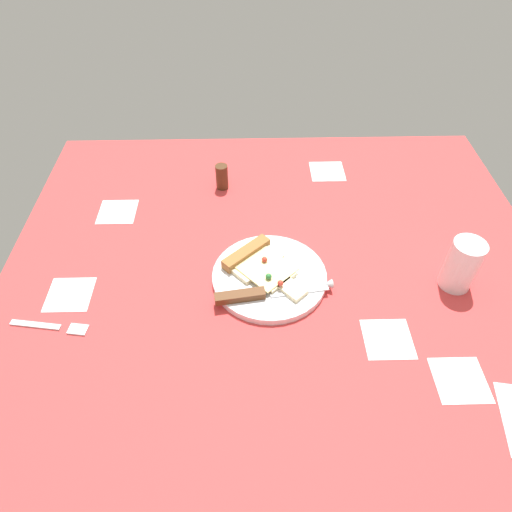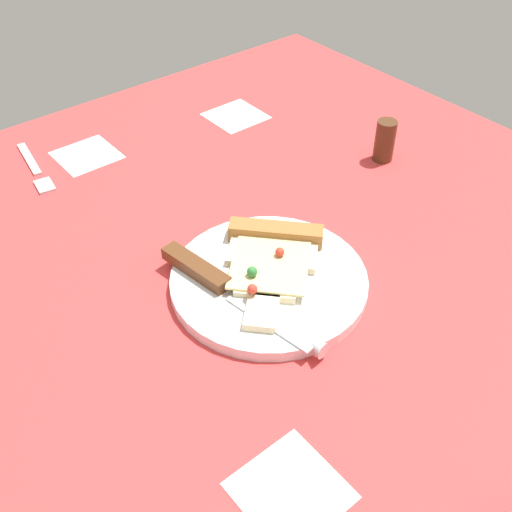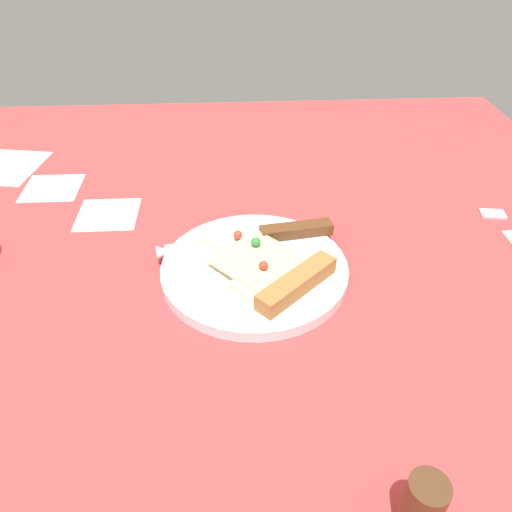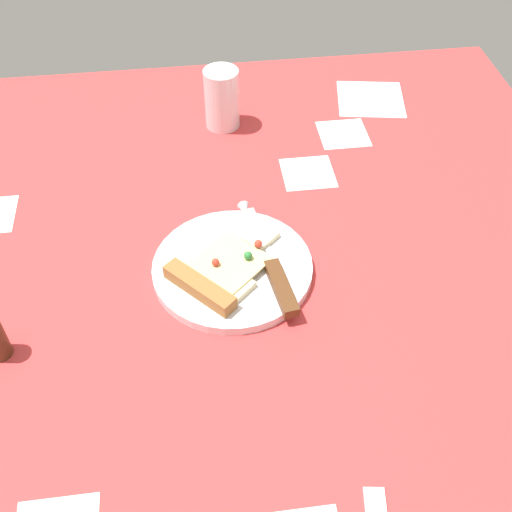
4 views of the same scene
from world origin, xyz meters
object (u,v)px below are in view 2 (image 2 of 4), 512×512
object	(u,v)px
pizza_slice	(271,258)
knife	(223,286)
pepper_shaker	(385,141)
plate	(269,281)
fork	(35,169)

from	to	relation	value
pizza_slice	knife	world-z (taller)	pizza_slice
knife	pizza_slice	bearing A→B (deg)	172.63
pizza_slice	pepper_shaker	world-z (taller)	pepper_shaker
plate	fork	size ratio (longest dim) A/B	1.55
pizza_slice	pepper_shaker	size ratio (longest dim) A/B	2.75
plate	pizza_slice	world-z (taller)	pizza_slice
pepper_shaker	plate	bearing A→B (deg)	108.39
pizza_slice	knife	size ratio (longest dim) A/B	0.75
plate	pizza_slice	bearing A→B (deg)	-46.90
knife	fork	distance (cm)	40.65
pizza_slice	pepper_shaker	xyz separation A→B (cm)	(8.94, -30.32, 0.97)
fork	knife	bearing A→B (deg)	106.64
plate	knife	distance (cm)	6.05
pizza_slice	fork	bearing A→B (deg)	-24.44
pizza_slice	fork	size ratio (longest dim) A/B	1.17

